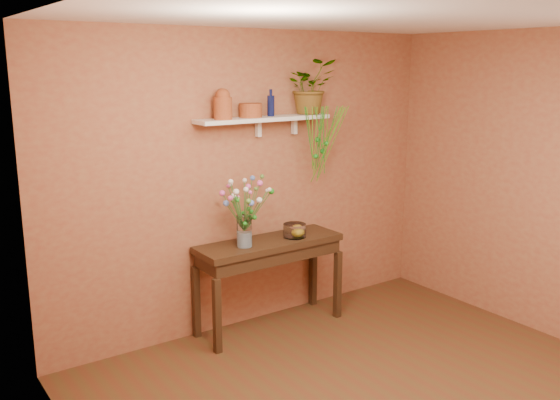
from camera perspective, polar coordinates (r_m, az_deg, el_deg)
The scene contains 13 objects.
room at distance 4.07m, azimuth 12.55°, elevation -2.55°, with size 4.04×4.04×2.70m.
sideboard at distance 5.56m, azimuth -1.01°, elevation -4.98°, with size 1.37×0.44×0.83m.
wall_shelf at distance 5.43m, azimuth -1.44°, elevation 7.56°, with size 1.30×0.24×0.19m.
terracotta_jug at distance 5.17m, azimuth -5.37°, elevation 8.88°, with size 0.16×0.16×0.26m.
terracotta_pot at distance 5.37m, azimuth -2.78°, elevation 8.38°, with size 0.20×0.20×0.12m, color #984329.
blue_bottle at distance 5.48m, azimuth -0.87°, elevation 8.86°, with size 0.06×0.06×0.24m.
spider_plant at distance 5.74m, azimuth 2.84°, elevation 10.55°, with size 0.45×0.39×0.50m, color #1E7D1B.
plant_fronds at distance 5.68m, azimuth 3.93°, elevation 5.53°, with size 0.45×0.45×0.72m.
glass_vase at distance 5.31m, azimuth -3.36°, elevation -3.16°, with size 0.13×0.13×0.28m.
bouquet at distance 5.23m, azimuth -3.28°, elevation 0.17°, with size 0.45×0.48×0.47m.
glass_bowl at distance 5.61m, azimuth 1.38°, elevation -2.92°, with size 0.21×0.21×0.13m.
lemon at distance 5.61m, azimuth 1.61°, elevation -3.03°, with size 0.08×0.08×0.08m, color yellow.
carton at distance 5.37m, azimuth -3.44°, elevation -3.67°, with size 0.06×0.04×0.11m, color teal.
Camera 1 is at (-2.92, -2.65, 2.40)m, focal length 39.07 mm.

